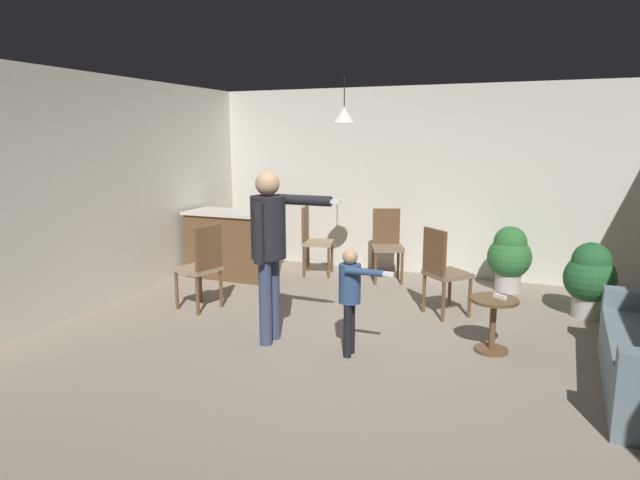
# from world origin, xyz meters

# --- Properties ---
(ground) EXTENTS (7.68, 7.68, 0.00)m
(ground) POSITION_xyz_m (0.00, 0.00, 0.00)
(ground) COLOR gray
(wall_back) EXTENTS (6.40, 0.10, 2.70)m
(wall_back) POSITION_xyz_m (0.00, 3.20, 1.35)
(wall_back) COLOR silver
(wall_back) RESTS_ON ground
(wall_left) EXTENTS (0.10, 6.40, 2.70)m
(wall_left) POSITION_xyz_m (-3.20, 0.00, 1.35)
(wall_left) COLOR silver
(wall_left) RESTS_ON ground
(kitchen_counter) EXTENTS (1.26, 0.66, 0.95)m
(kitchen_counter) POSITION_xyz_m (-2.45, 1.94, 0.48)
(kitchen_counter) COLOR brown
(kitchen_counter) RESTS_ON ground
(side_table_by_couch) EXTENTS (0.44, 0.44, 0.52)m
(side_table_by_couch) POSITION_xyz_m (1.26, 0.42, 0.33)
(side_table_by_couch) COLOR brown
(side_table_by_couch) RESTS_ON ground
(person_adult) EXTENTS (0.83, 0.49, 1.67)m
(person_adult) POSITION_xyz_m (-0.78, -0.13, 1.04)
(person_adult) COLOR #384260
(person_adult) RESTS_ON ground
(person_child) EXTENTS (0.53, 0.29, 1.00)m
(person_child) POSITION_xyz_m (0.05, -0.16, 0.62)
(person_child) COLOR black
(person_child) RESTS_ON ground
(dining_chair_by_counter) EXTENTS (0.51, 0.51, 1.00)m
(dining_chair_by_counter) POSITION_xyz_m (-1.98, 0.49, 0.55)
(dining_chair_by_counter) COLOR brown
(dining_chair_by_counter) RESTS_ON ground
(dining_chair_near_wall) EXTENTS (0.59, 0.59, 1.00)m
(dining_chair_near_wall) POSITION_xyz_m (0.64, 1.29, 0.55)
(dining_chair_near_wall) COLOR brown
(dining_chair_near_wall) RESTS_ON ground
(dining_chair_centre_back) EXTENTS (0.50, 0.50, 1.00)m
(dining_chair_centre_back) POSITION_xyz_m (-1.41, 2.48, 0.55)
(dining_chair_centre_back) COLOR brown
(dining_chair_centre_back) RESTS_ON ground
(dining_chair_spare) EXTENTS (0.55, 0.55, 1.00)m
(dining_chair_spare) POSITION_xyz_m (-0.34, 2.58, 0.55)
(dining_chair_spare) COLOR brown
(dining_chair_spare) RESTS_ON ground
(potted_plant_corner) EXTENTS (0.56, 0.56, 0.86)m
(potted_plant_corner) POSITION_xyz_m (1.28, 2.63, 0.47)
(potted_plant_corner) COLOR #B7B2AD
(potted_plant_corner) RESTS_ON ground
(potted_plant_by_wall) EXTENTS (0.56, 0.56, 0.85)m
(potted_plant_by_wall) POSITION_xyz_m (2.17, 1.86, 0.47)
(potted_plant_by_wall) COLOR #B7B2AD
(potted_plant_by_wall) RESTS_ON ground
(spare_remote_on_table) EXTENTS (0.13, 0.11, 0.04)m
(spare_remote_on_table) POSITION_xyz_m (1.31, 0.43, 0.54)
(spare_remote_on_table) COLOR white
(spare_remote_on_table) RESTS_ON side_table_by_couch
(ceiling_light_pendant) EXTENTS (0.32, 0.32, 0.55)m
(ceiling_light_pendant) POSITION_xyz_m (-0.65, 1.62, 2.25)
(ceiling_light_pendant) COLOR silver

